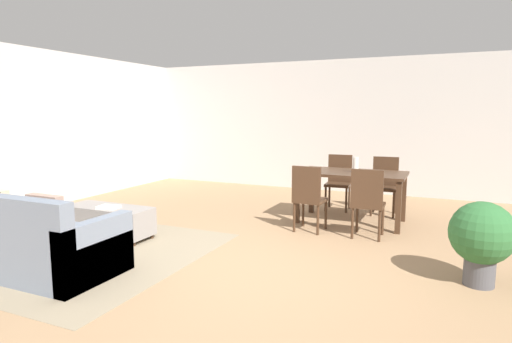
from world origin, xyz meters
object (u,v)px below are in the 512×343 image
object	(u,v)px
dining_chair_near_right	(368,199)
potted_plant	(482,236)
dining_table	(351,179)
book_on_ottoman	(109,207)
dining_chair_far_left	(339,179)
vase_centerpiece	(356,165)
dining_chair_near_left	(308,195)
dining_chair_far_right	(385,182)
couch	(24,243)
ottoman_table	(109,220)

from	to	relation	value
dining_chair_near_right	potted_plant	bearing A→B (deg)	-41.80
dining_table	book_on_ottoman	world-z (taller)	dining_table
dining_table	potted_plant	size ratio (longest dim) A/B	1.92
dining_chair_far_left	vase_centerpiece	size ratio (longest dim) A/B	4.10
dining_table	dining_chair_near_right	xyz separation A→B (m)	(0.37, -0.77, -0.14)
dining_chair_near_left	dining_chair_far_left	distance (m)	1.60
dining_chair_near_right	dining_chair_far_right	size ratio (longest dim) A/B	1.00
couch	potted_plant	bearing A→B (deg)	19.09
ottoman_table	dining_chair_near_right	xyz separation A→B (m)	(3.10, 1.32, 0.28)
couch	dining_chair_near_right	bearing A→B (deg)	40.39
couch	vase_centerpiece	world-z (taller)	vase_centerpiece
ottoman_table	dining_chair_near_right	distance (m)	3.38
ottoman_table	potted_plant	size ratio (longest dim) A/B	1.46
dining_chair_near_left	dining_chair_far_right	world-z (taller)	same
couch	potted_plant	world-z (taller)	couch
vase_centerpiece	dining_chair_near_right	bearing A→B (deg)	-66.96
dining_table	dining_chair_far_right	bearing A→B (deg)	63.38
dining_table	dining_chair_near_left	bearing A→B (deg)	-118.10
vase_centerpiece	book_on_ottoman	xyz separation A→B (m)	(-2.72, -2.13, -0.44)
couch	book_on_ottoman	distance (m)	1.21
potted_plant	ottoman_table	bearing A→B (deg)	-177.23
potted_plant	dining_chair_near_left	bearing A→B (deg)	151.56
dining_chair_far_left	vase_centerpiece	xyz separation A→B (m)	(0.44, -0.86, 0.35)
ottoman_table	book_on_ottoman	size ratio (longest dim) A/B	4.54
dining_table	dining_chair_far_right	world-z (taller)	dining_chair_far_right
dining_table	dining_chair_near_left	distance (m)	0.90
dining_chair_far_left	ottoman_table	bearing A→B (deg)	-128.94
dining_chair_near_right	vase_centerpiece	world-z (taller)	vase_centerpiece
dining_chair_near_right	book_on_ottoman	bearing A→B (deg)	-155.17
dining_chair_near_right	dining_chair_far_right	xyz separation A→B (m)	(0.01, 1.53, 0.00)
ottoman_table	potted_plant	bearing A→B (deg)	2.77
dining_chair_far_right	book_on_ottoman	bearing A→B (deg)	-135.97
couch	dining_table	world-z (taller)	couch
book_on_ottoman	dining_chair_near_right	bearing A→B (deg)	24.83
couch	dining_chair_far_left	size ratio (longest dim) A/B	2.19
dining_chair_far_left	book_on_ottoman	distance (m)	3.76
vase_centerpiece	book_on_ottoman	size ratio (longest dim) A/B	0.86
book_on_ottoman	potted_plant	bearing A→B (deg)	3.86
couch	ottoman_table	world-z (taller)	couch
dining_chair_near_left	dining_chair_near_right	size ratio (longest dim) A/B	1.00
dining_chair_near_left	ottoman_table	bearing A→B (deg)	-150.38
dining_chair_far_left	couch	bearing A→B (deg)	-118.87
dining_chair_near_left	dining_chair_far_right	xyz separation A→B (m)	(0.80, 1.54, 0.00)
dining_table	book_on_ottoman	size ratio (longest dim) A/B	5.98
couch	dining_chair_near_right	size ratio (longest dim) A/B	2.19
ottoman_table	dining_chair_near_left	bearing A→B (deg)	29.62
ottoman_table	dining_chair_far_right	xyz separation A→B (m)	(3.11, 2.86, 0.28)
book_on_ottoman	ottoman_table	bearing A→B (deg)	132.44
dining_chair_near_right	dining_chair_far_left	distance (m)	1.75
ottoman_table	potted_plant	distance (m)	4.35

